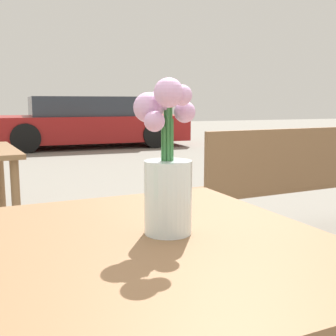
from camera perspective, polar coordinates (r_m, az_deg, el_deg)
The scene contains 4 objects.
table_front at distance 0.99m, azimuth -1.74°, elevation -15.27°, with size 0.82×0.93×0.72m.
flower_vase at distance 0.95m, azimuth -0.18°, elevation -0.90°, with size 0.14×0.14×0.35m.
bench_middle at distance 3.14m, azimuth 19.01°, elevation -1.60°, with size 1.88×0.51×0.85m.
parked_car at distance 9.99m, azimuth -11.02°, elevation 6.08°, with size 4.48×2.01×1.14m.
Camera 1 is at (-0.30, -0.85, 1.02)m, focal length 45.00 mm.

